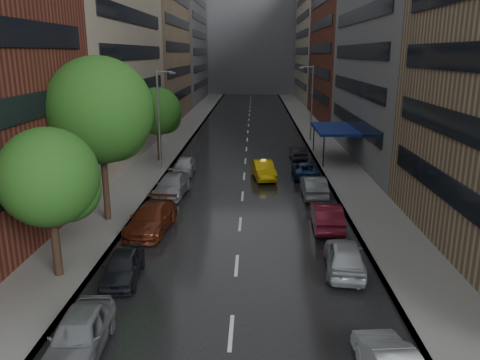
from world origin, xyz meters
TOP-DOWN VIEW (x-y plane):
  - road at (0.00, 50.00)m, footprint 14.00×140.00m
  - sidewalk_left at (-9.00, 50.00)m, footprint 4.00×140.00m
  - sidewalk_right at (9.00, 50.00)m, footprint 4.00×140.00m
  - buildings_left at (-15.00, 58.79)m, footprint 8.00×108.00m
  - buildings_right at (15.00, 56.70)m, footprint 8.05×109.10m
  - building_far at (0.00, 118.00)m, footprint 40.00×14.00m
  - tree_near at (-8.60, 8.43)m, footprint 4.63×4.63m
  - tree_mid at (-8.60, 16.33)m, footprint 6.56×6.56m
  - tree_far at (-8.60, 33.52)m, footprint 4.63×4.63m
  - taxi at (1.68, 27.31)m, footprint 2.33×4.87m
  - parked_cars_left at (-5.40, 15.62)m, footprint 2.75×30.76m
  - parked_cars_right at (5.40, 18.73)m, footprint 2.32×38.29m
  - street_lamp_left at (-7.72, 30.00)m, footprint 1.74×0.22m
  - street_lamp_right at (7.72, 45.00)m, footprint 1.74×0.22m
  - awning at (8.98, 35.00)m, footprint 4.00×8.00m

SIDE VIEW (x-z plane):
  - road at x=0.00m, z-range 0.00..0.01m
  - sidewalk_left at x=-9.00m, z-range 0.00..0.15m
  - sidewalk_right at x=9.00m, z-range 0.00..0.15m
  - parked_cars_right at x=5.40m, z-range -0.05..1.55m
  - parked_cars_left at x=-5.40m, z-range -0.03..1.56m
  - taxi at x=1.68m, z-range 0.00..1.54m
  - awning at x=8.98m, z-range 1.57..4.70m
  - street_lamp_left at x=-7.72m, z-range 0.39..9.39m
  - street_lamp_right at x=7.72m, z-range 0.39..9.39m
  - tree_far at x=-8.60m, z-range 1.35..8.73m
  - tree_near at x=-8.60m, z-range 1.35..8.73m
  - tree_mid at x=-8.60m, z-range 1.93..12.39m
  - buildings_right at x=15.00m, z-range -2.97..33.03m
  - buildings_left at x=-15.00m, z-range -3.01..34.99m
  - building_far at x=0.00m, z-range 0.00..32.00m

